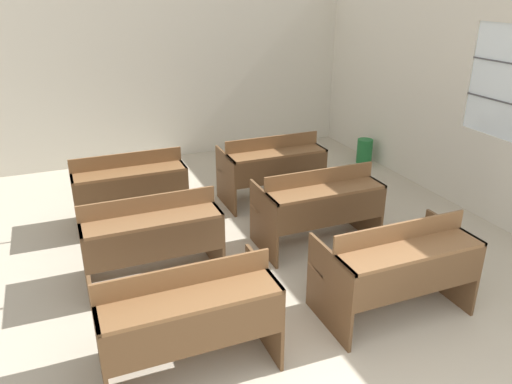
% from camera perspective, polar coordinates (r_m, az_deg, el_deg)
% --- Properties ---
extents(wall_back, '(5.95, 0.06, 2.83)m').
position_cam_1_polar(wall_back, '(8.03, -10.13, 13.77)').
color(wall_back, beige).
rests_on(wall_back, ground_plane).
extents(wall_right_with_window, '(0.06, 6.50, 2.83)m').
position_cam_1_polar(wall_right_with_window, '(6.60, 23.38, 10.17)').
color(wall_right_with_window, beige).
rests_on(wall_right_with_window, ground_plane).
extents(bench_front_left, '(1.25, 0.71, 0.87)m').
position_cam_1_polar(bench_front_left, '(3.68, -7.88, -13.61)').
color(bench_front_left, brown).
rests_on(bench_front_left, ground_plane).
extents(bench_front_right, '(1.25, 0.71, 0.87)m').
position_cam_1_polar(bench_front_right, '(4.36, 15.78, -8.02)').
color(bench_front_right, brown).
rests_on(bench_front_right, ground_plane).
extents(bench_second_left, '(1.25, 0.71, 0.87)m').
position_cam_1_polar(bench_second_left, '(4.77, -11.91, -4.79)').
color(bench_second_left, brown).
rests_on(bench_second_left, ground_plane).
extents(bench_second_right, '(1.25, 0.71, 0.87)m').
position_cam_1_polar(bench_second_right, '(5.32, 7.13, -1.41)').
color(bench_second_right, brown).
rests_on(bench_second_right, ground_plane).
extents(bench_third_left, '(1.25, 0.71, 0.87)m').
position_cam_1_polar(bench_third_left, '(5.95, -14.27, 0.72)').
color(bench_third_left, brown).
rests_on(bench_third_left, ground_plane).
extents(bench_third_right, '(1.25, 0.71, 0.87)m').
position_cam_1_polar(bench_third_right, '(6.38, 1.84, 2.99)').
color(bench_third_right, brown).
rests_on(bench_third_right, ground_plane).
extents(wastepaper_bin, '(0.24, 0.24, 0.38)m').
position_cam_1_polar(wastepaper_bin, '(8.04, 12.30, 4.59)').
color(wastepaper_bin, '#1E6B33').
rests_on(wastepaper_bin, ground_plane).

